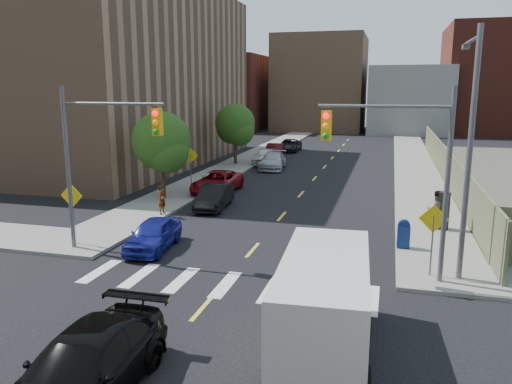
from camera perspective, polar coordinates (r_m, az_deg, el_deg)
The scene contains 30 objects.
ground at distance 14.87m, azimuth -9.00°, elevation -16.08°, with size 160.00×160.00×0.00m, color black.
sidewalk_nw at distance 55.49m, azimuth 1.15°, elevation 4.77°, with size 3.50×73.00×0.15m, color gray.
sidewalk_ne at distance 53.92m, azimuth 17.38°, elevation 4.03°, with size 3.50×73.00×0.15m, color gray.
fence_north at distance 40.54m, azimuth 20.74°, elevation 3.04°, with size 0.12×44.00×2.50m, color #636848.
building_nw at distance 50.18m, azimuth -18.63°, elevation 12.49°, with size 22.00×30.00×16.00m, color #8C6B4C.
bg_bldg_west at distance 86.44m, azimuth -3.53°, elevation 11.24°, with size 14.00×18.00×12.00m, color #592319.
bg_bldg_midwest at distance 84.72m, azimuth 7.46°, elevation 12.16°, with size 14.00×16.00×15.00m, color #8C6B4C.
bg_bldg_center at distance 81.99m, azimuth 17.10°, elevation 10.01°, with size 12.00×16.00×10.00m, color gray.
bg_bldg_east at distance 85.54m, azimuth 26.78°, elevation 11.35°, with size 18.00×18.00×16.00m, color #592319.
signal_nw at distance 21.45m, azimuth -17.56°, elevation 4.88°, with size 4.59×0.30×7.00m.
signal_ne at distance 18.10m, azimuth 16.42°, elevation 3.74°, with size 4.59×0.30×7.00m.
streetlight_ne at distance 19.10m, azimuth 23.18°, elevation 5.76°, with size 0.25×3.70×9.00m.
warn_sign_nw at distance 23.28m, azimuth -20.29°, elevation -1.13°, with size 1.06×0.06×2.83m.
warn_sign_ne at distance 19.16m, azimuth 19.59°, elevation -3.78°, with size 1.06×0.06×2.83m.
warn_sign_midwest at distance 34.96m, azimuth -7.49°, elevation 3.65°, with size 1.06×0.06×2.83m.
tree_west_near at distance 31.28m, azimuth -10.69°, elevation 5.32°, with size 3.66×3.64×5.52m.
tree_west_far at distance 45.19m, azimuth -2.39°, elevation 7.48°, with size 3.66×3.64×5.52m.
parked_car_blue at distance 22.19m, azimuth -11.65°, elevation -4.77°, with size 1.59×3.96×1.35m, color navy.
parked_car_black at distance 29.12m, azimuth -4.79°, elevation -0.55°, with size 1.46×4.19×1.38m, color black.
parked_car_red at distance 33.38m, azimuth -4.47°, elevation 1.12°, with size 2.41×5.22×1.45m, color maroon.
parked_car_silver at distance 43.20m, azimuth 1.93°, elevation 3.59°, with size 2.01×4.95×1.44m, color #A5A8AD.
parked_car_white at distance 45.65m, azimuth 0.98°, elevation 4.10°, with size 1.78×4.44×1.51m, color white.
parked_car_maroon at distance 49.58m, azimuth 2.14°, elevation 4.68°, with size 1.55×4.43×1.46m, color #3C0C0E.
parked_car_grey at distance 55.36m, azimuth 3.80°, elevation 5.35°, with size 2.22×4.81×1.34m, color black.
black_sedan at distance 12.42m, azimuth -19.05°, elevation -18.54°, with size 2.19×5.38×1.56m, color black.
cargo_van at distance 13.67m, azimuth 7.81°, elevation -12.22°, with size 2.68×5.87×2.63m.
mailbox at distance 22.42m, azimuth 16.51°, elevation -4.63°, with size 0.54×0.43×1.25m.
payphone at distance 25.89m, azimuth 20.59°, elevation -1.98°, with size 0.55×0.45×1.85m, color black.
pedestrian_west at distance 27.62m, azimuth -10.67°, elevation -0.89°, with size 0.57×0.37×1.56m, color gray.
pedestrian_east at distance 25.86m, azimuth 19.87°, elevation -1.90°, with size 0.92×0.71×1.89m, color gray.
Camera 1 is at (5.54, -11.93, 6.94)m, focal length 35.00 mm.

